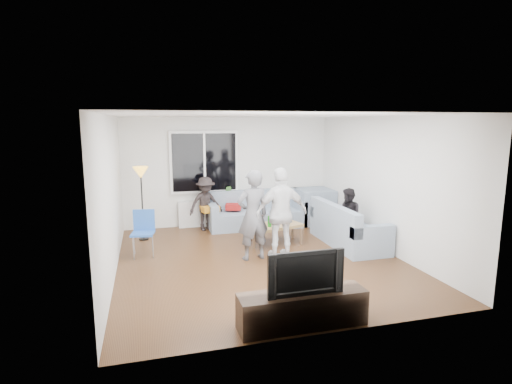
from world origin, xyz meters
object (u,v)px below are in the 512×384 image
object	(u,v)px
sofa_right_section	(349,224)
coffee_table	(274,234)
sofa_back_section	(256,209)
tv_console	(302,309)
television	(303,271)
spectator_back	(206,204)
side_chair	(143,234)
spectator_right	(348,216)
floor_lamp	(142,204)
player_right	(281,213)
player_left	(253,215)

from	to	relation	value
sofa_right_section	coffee_table	size ratio (longest dim) A/B	1.82
sofa_back_section	tv_console	distance (m)	4.83
coffee_table	television	size ratio (longest dim) A/B	1.15
coffee_table	spectator_back	bearing A→B (deg)	130.53
side_chair	spectator_right	world-z (taller)	spectator_right
coffee_table	tv_console	xyz separation A→B (m)	(-0.73, -3.38, 0.02)
floor_lamp	player_right	xyz separation A→B (m)	(2.46, -1.88, 0.06)
floor_lamp	player_left	size ratio (longest dim) A/B	0.94
sofa_right_section	spectator_right	xyz separation A→B (m)	(0.00, 0.03, 0.15)
sofa_back_section	sofa_right_section	world-z (taller)	same
floor_lamp	player_right	distance (m)	3.10
sofa_right_section	player_right	distance (m)	1.72
television	side_chair	bearing A→B (deg)	120.27
sofa_right_section	side_chair	distance (m)	4.08
sofa_back_section	player_left	distance (m)	2.36
sofa_right_section	player_right	world-z (taller)	player_right
side_chair	player_right	size ratio (longest dim) A/B	0.51
sofa_back_section	sofa_right_section	bearing A→B (deg)	-51.87
spectator_right	spectator_back	xyz separation A→B (m)	(-2.66, 1.85, 0.05)
coffee_table	tv_console	size ratio (longest dim) A/B	0.69
spectator_right	television	xyz separation A→B (m)	(-2.18, -2.95, 0.14)
tv_console	floor_lamp	bearing A→B (deg)	113.46
player_left	spectator_right	size ratio (longest dim) A/B	1.43
player_right	spectator_back	world-z (taller)	player_right
sofa_right_section	player_right	bearing A→B (deg)	105.21
television	coffee_table	bearing A→B (deg)	77.88
television	sofa_back_section	bearing A→B (deg)	81.37
player_right	tv_console	xyz separation A→B (m)	(-0.57, -2.48, -0.62)
spectator_back	television	bearing A→B (deg)	-99.27
side_chair	spectator_back	xyz separation A→B (m)	(1.41, 1.56, 0.19)
floor_lamp	sofa_right_section	bearing A→B (deg)	-19.53
floor_lamp	player_left	bearing A→B (deg)	-43.06
coffee_table	spectator_back	distance (m)	1.91
sofa_back_section	coffee_table	world-z (taller)	sofa_back_section
side_chair	spectator_right	bearing A→B (deg)	6.14
floor_lamp	player_left	xyz separation A→B (m)	(1.94, -1.81, 0.05)
tv_console	spectator_back	bearing A→B (deg)	95.79
coffee_table	floor_lamp	bearing A→B (deg)	159.48
coffee_table	floor_lamp	world-z (taller)	floor_lamp
player_right	television	distance (m)	2.55
sofa_back_section	tv_console	size ratio (longest dim) A/B	1.44
side_chair	player_left	bearing A→B (deg)	-9.38
sofa_right_section	floor_lamp	world-z (taller)	floor_lamp
player_right	television	size ratio (longest dim) A/B	1.76
player_left	spectator_right	distance (m)	2.18
tv_console	television	size ratio (longest dim) A/B	1.67
sofa_back_section	spectator_right	size ratio (longest dim) A/B	1.99
spectator_back	television	distance (m)	4.83
player_left	spectator_right	bearing A→B (deg)	-179.00
spectator_right	television	bearing A→B (deg)	-40.17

